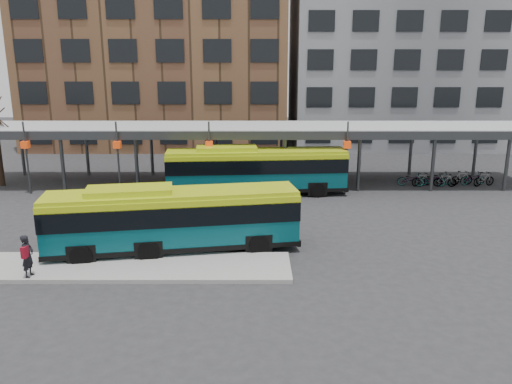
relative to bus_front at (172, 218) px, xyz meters
name	(u,v)px	position (x,y,z in m)	size (l,w,h in m)	color
ground	(255,244)	(3.74, 0.93, -1.62)	(120.00, 120.00, 0.00)	#28282B
boarding_island	(124,267)	(-1.76, -2.07, -1.53)	(14.00, 3.00, 0.18)	gray
canopy	(254,129)	(3.68, 13.80, 2.29)	(40.00, 6.53, 4.80)	#999B9E
building_brick	(160,39)	(-6.26, 32.93, 9.38)	(26.00, 14.00, 22.00)	brown
building_grey	(407,49)	(19.74, 32.93, 8.38)	(24.00, 14.00, 20.00)	slate
bus_front	(172,218)	(0.00, 0.00, 0.00)	(11.52, 4.28, 3.11)	#07454D
bus_rear	(256,169)	(3.78, 10.57, 0.06)	(11.88, 3.46, 3.23)	#07454D
pedestrian	(27,256)	(-5.21, -3.22, -0.56)	(0.44, 0.67, 1.72)	black
bike_rack	(445,179)	(17.26, 12.90, -1.13)	(7.02, 1.35, 1.04)	slate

